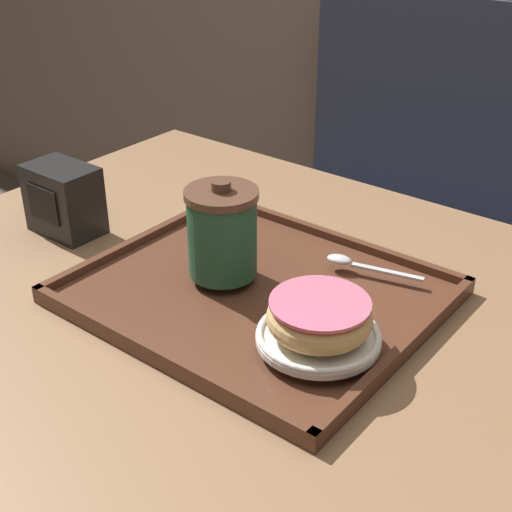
# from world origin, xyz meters

# --- Properties ---
(cafe_table) EXTENTS (1.04, 0.87, 0.75)m
(cafe_table) POSITION_xyz_m (0.00, 0.00, 0.59)
(cafe_table) COLOR #846042
(cafe_table) RESTS_ON ground_plane
(serving_tray) EXTENTS (0.45, 0.38, 0.02)m
(serving_tray) POSITION_xyz_m (0.04, 0.01, 0.76)
(serving_tray) COLOR #512D1E
(serving_tray) RESTS_ON cafe_table
(coffee_cup_front) EXTENTS (0.10, 0.10, 0.13)m
(coffee_cup_front) POSITION_xyz_m (-0.01, 0.01, 0.84)
(coffee_cup_front) COLOR #235638
(coffee_cup_front) RESTS_ON serving_tray
(plate_with_chocolate_donut) EXTENTS (0.15, 0.15, 0.01)m
(plate_with_chocolate_donut) POSITION_xyz_m (0.18, -0.05, 0.79)
(plate_with_chocolate_donut) COLOR white
(plate_with_chocolate_donut) RESTS_ON serving_tray
(donut_chocolate_glazed) EXTENTS (0.12, 0.12, 0.04)m
(donut_chocolate_glazed) POSITION_xyz_m (0.18, -0.05, 0.81)
(donut_chocolate_glazed) COLOR #DBB270
(donut_chocolate_glazed) RESTS_ON plate_with_chocolate_donut
(spoon) EXTENTS (0.14, 0.05, 0.01)m
(spoon) POSITION_xyz_m (0.12, 0.13, 0.78)
(spoon) COLOR silver
(spoon) RESTS_ON serving_tray
(napkin_dispenser) EXTENTS (0.11, 0.08, 0.11)m
(napkin_dispenser) POSITION_xyz_m (-0.31, -0.02, 0.81)
(napkin_dispenser) COLOR black
(napkin_dispenser) RESTS_ON cafe_table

